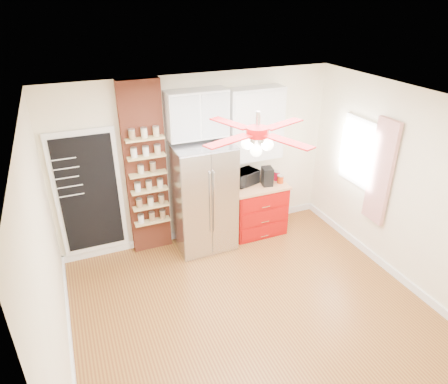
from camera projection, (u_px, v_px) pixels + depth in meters
name	position (u px, v px, depth m)	size (l,w,h in m)	color
floor	(250.00, 308.00, 5.28)	(4.50, 4.50, 0.00)	olive
ceiling	(258.00, 106.00, 4.06)	(4.50, 4.50, 0.00)	white
wall_back	(198.00, 160.00, 6.32)	(4.50, 0.02, 2.70)	#FDF6CC
wall_front	(371.00, 345.00, 3.03)	(4.50, 0.02, 2.70)	#FDF6CC
wall_left	(48.00, 266.00, 3.90)	(0.02, 4.00, 2.70)	#FDF6CC
wall_right	(402.00, 188.00, 5.44)	(0.02, 4.00, 2.70)	#FDF6CC
chalkboard	(89.00, 194.00, 5.82)	(0.95, 0.05, 1.95)	white
brick_pillar	(146.00, 170.00, 5.96)	(0.60, 0.16, 2.70)	brown
fridge	(203.00, 197.00, 6.21)	(0.90, 0.70, 1.75)	silver
upper_glass_cabinet	(197.00, 114.00, 5.80)	(0.90, 0.35, 0.70)	white
red_cabinet	(257.00, 208.00, 6.78)	(0.94, 0.64, 0.90)	#9D0907
upper_shelf_unit	(255.00, 124.00, 6.27)	(0.90, 0.30, 1.15)	white
window	(359.00, 152.00, 6.09)	(0.04, 0.75, 1.05)	white
curtain	(381.00, 172.00, 5.66)	(0.06, 0.40, 1.55)	#A81F16
ceiling_fan	(257.00, 132.00, 4.19)	(1.40, 1.40, 0.44)	silver
toaster_oven	(245.00, 177.00, 6.54)	(0.42, 0.28, 0.23)	black
coffee_maker	(267.00, 176.00, 6.49)	(0.16, 0.21, 0.30)	black
canister_left	(280.00, 179.00, 6.60)	(0.10, 0.10, 0.12)	#A93109
canister_right	(277.00, 176.00, 6.69)	(0.10, 0.10, 0.15)	red
pantry_jar_oats	(141.00, 170.00, 5.79)	(0.09, 0.09, 0.12)	beige
pantry_jar_beans	(153.00, 167.00, 5.84)	(0.09, 0.09, 0.14)	brown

